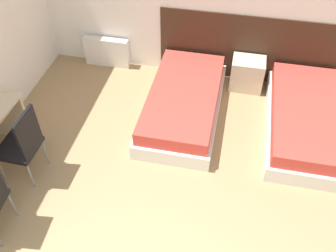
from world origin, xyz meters
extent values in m
cube|color=#382316|center=(0.83, 4.07, 0.52)|extent=(2.66, 0.03, 1.03)
cube|color=silver|center=(0.03, 3.08, 0.11)|extent=(0.96, 1.91, 0.22)
cube|color=#CC3D33|center=(0.03, 3.08, 0.31)|extent=(0.88, 1.83, 0.18)
cube|color=silver|center=(1.63, 3.08, 0.11)|extent=(0.96, 1.91, 0.22)
cube|color=#CC3D33|center=(1.63, 3.08, 0.31)|extent=(0.88, 1.83, 0.18)
cube|color=beige|center=(0.83, 3.86, 0.24)|extent=(0.47, 0.35, 0.47)
cube|color=silver|center=(-1.35, 3.98, 0.23)|extent=(0.70, 0.12, 0.46)
cube|color=#C6B28E|center=(-1.99, 2.21, 0.36)|extent=(0.47, 0.04, 0.72)
cube|color=black|center=(-1.58, 1.69, 0.42)|extent=(0.43, 0.43, 0.05)
cube|color=black|center=(-1.38, 1.69, 0.70)|extent=(0.04, 0.38, 0.50)
cylinder|color=slate|center=(-1.76, 1.52, 0.20)|extent=(0.02, 0.02, 0.40)
cylinder|color=slate|center=(-1.75, 1.88, 0.20)|extent=(0.02, 0.02, 0.40)
cylinder|color=slate|center=(-1.40, 1.51, 0.20)|extent=(0.02, 0.02, 0.40)
cylinder|color=slate|center=(-1.39, 1.87, 0.20)|extent=(0.02, 0.02, 0.40)
cylinder|color=slate|center=(-1.41, 1.12, 0.20)|extent=(0.02, 0.02, 0.40)
camera|label=1|loc=(0.63, -0.70, 3.49)|focal=40.00mm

